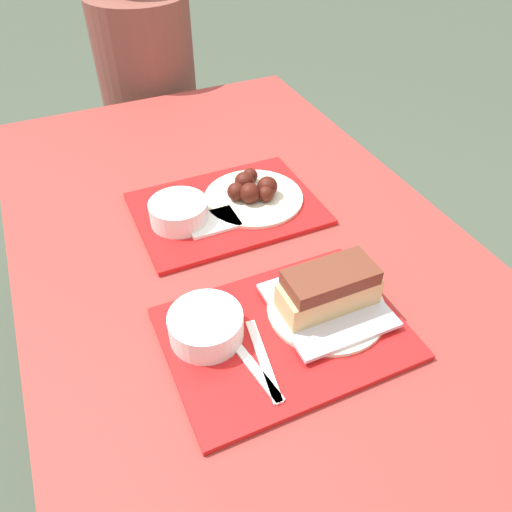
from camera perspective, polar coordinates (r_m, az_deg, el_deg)
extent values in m
plane|color=#424C3D|center=(1.62, 0.04, -20.84)|extent=(12.00, 12.00, 0.00)
cube|color=maroon|center=(1.03, 0.06, -1.77)|extent=(0.93, 1.72, 0.04)
cylinder|color=maroon|center=(1.82, -22.16, 1.64)|extent=(0.07, 0.07, 0.71)
cylinder|color=maroon|center=(1.96, 1.42, 8.03)|extent=(0.07, 0.07, 0.71)
cube|color=maroon|center=(2.05, -12.77, 11.67)|extent=(0.88, 0.28, 0.04)
cylinder|color=maroon|center=(2.15, -21.61, 3.63)|extent=(0.06, 0.06, 0.43)
cylinder|color=maroon|center=(2.25, -2.47, 8.77)|extent=(0.06, 0.06, 0.43)
cube|color=red|center=(0.89, 3.31, -8.82)|extent=(0.41, 0.30, 0.01)
cube|color=red|center=(1.16, -3.33, 5.43)|extent=(0.41, 0.30, 0.01)
cylinder|color=white|center=(0.86, -5.74, -7.96)|extent=(0.13, 0.13, 0.05)
cylinder|color=beige|center=(0.84, -5.83, -7.11)|extent=(0.11, 0.11, 0.01)
cylinder|color=beige|center=(0.92, 8.05, -5.88)|extent=(0.22, 0.22, 0.01)
cube|color=silver|center=(0.91, 8.10, -5.55)|extent=(0.19, 0.19, 0.01)
cube|color=#DBB275|center=(0.89, 8.28, -4.25)|extent=(0.18, 0.07, 0.05)
cube|color=brown|center=(0.86, 8.53, -2.41)|extent=(0.16, 0.08, 0.03)
cube|color=white|center=(0.83, -0.57, -12.25)|extent=(0.04, 0.17, 0.00)
cube|color=white|center=(0.84, 0.83, -11.75)|extent=(0.04, 0.17, 0.00)
cylinder|color=white|center=(1.10, -8.81, 5.00)|extent=(0.13, 0.13, 0.05)
cylinder|color=beige|center=(1.09, -8.91, 5.81)|extent=(0.11, 0.11, 0.01)
cylinder|color=beige|center=(1.17, -0.28, 6.70)|extent=(0.23, 0.23, 0.01)
sphere|color=#42140C|center=(1.16, 1.31, 7.94)|extent=(0.05, 0.05, 0.05)
sphere|color=#42140C|center=(1.21, -0.67, 9.16)|extent=(0.04, 0.04, 0.04)
sphere|color=#42140C|center=(1.18, -1.34, 8.51)|extent=(0.05, 0.05, 0.05)
sphere|color=#42140C|center=(1.15, -2.28, 7.37)|extent=(0.04, 0.04, 0.04)
sphere|color=#42140C|center=(1.14, -0.73, 7.22)|extent=(0.05, 0.05, 0.05)
sphere|color=#42140C|center=(1.15, 1.14, 7.13)|extent=(0.04, 0.04, 0.04)
cube|color=white|center=(1.10, -5.01, 3.88)|extent=(0.11, 0.08, 0.01)
cylinder|color=brown|center=(1.93, -12.32, 19.46)|extent=(0.34, 0.34, 0.54)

